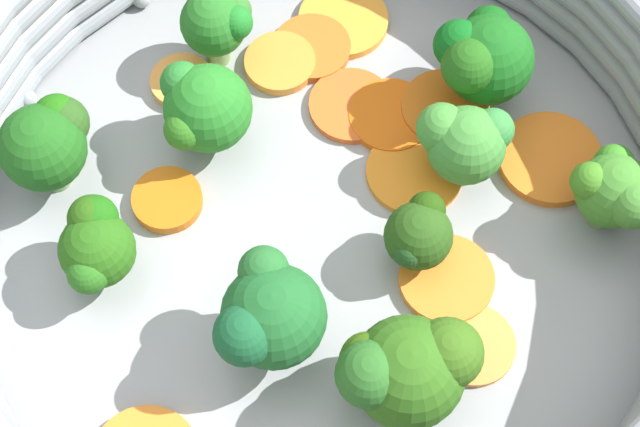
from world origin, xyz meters
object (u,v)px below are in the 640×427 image
at_px(carrot_slice_2, 182,82).
at_px(carrot_slice_4, 446,279).
at_px(broccoli_floret_1, 269,316).
at_px(carrot_slice_8, 167,200).
at_px(carrot_slice_6, 445,109).
at_px(broccoli_floret_2, 465,142).
at_px(broccoli_floret_0, 614,190).
at_px(broccoli_floret_9, 218,23).
at_px(carrot_slice_11, 280,63).
at_px(broccoli_floret_7, 48,141).
at_px(carrot_slice_10, 473,345).
at_px(broccoli_floret_4, 406,369).
at_px(carrot_slice_12, 343,20).
at_px(broccoli_floret_3, 418,236).
at_px(skillet, 320,234).
at_px(carrot_slice_1, 312,48).
at_px(carrot_slice_3, 415,172).
at_px(carrot_slice_0, 351,106).
at_px(broccoli_floret_8, 482,57).
at_px(broccoli_floret_6, 204,108).
at_px(carrot_slice_9, 550,159).
at_px(carrot_slice_7, 388,115).
at_px(broccoli_floret_5, 95,244).

bearing_deg(carrot_slice_2, carrot_slice_4, -10.14).
bearing_deg(broccoli_floret_1, carrot_slice_8, 155.85).
distance_m(carrot_slice_6, broccoli_floret_2, 0.04).
distance_m(broccoli_floret_0, broccoli_floret_9, 0.19).
height_order(carrot_slice_11, broccoli_floret_7, broccoli_floret_7).
bearing_deg(carrot_slice_11, broccoli_floret_0, 0.12).
distance_m(carrot_slice_10, broccoli_floret_4, 0.05).
relative_size(carrot_slice_8, broccoli_floret_4, 0.61).
height_order(carrot_slice_12, broccoli_floret_3, broccoli_floret_3).
distance_m(skillet, carrot_slice_8, 0.07).
bearing_deg(carrot_slice_2, broccoli_floret_1, -40.78).
bearing_deg(carrot_slice_1, carrot_slice_11, -119.45).
xyz_separation_m(carrot_slice_12, broccoli_floret_7, (-0.07, -0.14, 0.03)).
bearing_deg(broccoli_floret_9, carrot_slice_10, -22.78).
bearing_deg(carrot_slice_3, carrot_slice_11, 166.62).
distance_m(carrot_slice_0, broccoli_floret_8, 0.07).
bearing_deg(broccoli_floret_6, carrot_slice_9, 25.59).
bearing_deg(broccoli_floret_8, carrot_slice_10, -63.78).
xyz_separation_m(broccoli_floret_3, broccoli_floret_6, (-0.11, 0.01, 0.01)).
relative_size(carrot_slice_7, carrot_slice_11, 1.16).
xyz_separation_m(carrot_slice_2, broccoli_floret_3, (0.14, -0.02, 0.02)).
bearing_deg(broccoli_floret_5, carrot_slice_11, 84.80).
distance_m(carrot_slice_2, carrot_slice_12, 0.08).
height_order(carrot_slice_3, carrot_slice_7, same).
relative_size(skillet, broccoli_floret_2, 7.51).
height_order(broccoli_floret_6, broccoli_floret_7, broccoli_floret_7).
bearing_deg(carrot_slice_12, skillet, -65.78).
height_order(broccoli_floret_3, broccoli_floret_8, broccoli_floret_8).
height_order(carrot_slice_8, broccoli_floret_5, broccoli_floret_5).
bearing_deg(carrot_slice_10, carrot_slice_9, 95.46).
xyz_separation_m(carrot_slice_7, carrot_slice_11, (-0.06, -0.00, 0.00)).
bearing_deg(broccoli_floret_1, carrot_slice_3, 82.46).
distance_m(carrot_slice_2, broccoli_floret_2, 0.14).
height_order(carrot_slice_8, carrot_slice_9, same).
xyz_separation_m(carrot_slice_4, carrot_slice_8, (-0.13, -0.03, 0.00)).
distance_m(carrot_slice_3, broccoli_floret_5, 0.15).
bearing_deg(carrot_slice_1, carrot_slice_8, -97.80).
height_order(carrot_slice_1, broccoli_floret_4, broccoli_floret_4).
bearing_deg(carrot_slice_11, carrot_slice_4, -26.60).
bearing_deg(carrot_slice_10, carrot_slice_12, 137.60).
distance_m(broccoli_floret_1, broccoli_floret_2, 0.12).
distance_m(carrot_slice_0, carrot_slice_10, 0.13).
xyz_separation_m(carrot_slice_0, carrot_slice_1, (-0.03, 0.02, 0.00)).
height_order(carrot_slice_0, broccoli_floret_5, broccoli_floret_5).
height_order(carrot_slice_9, broccoli_floret_7, broccoli_floret_7).
distance_m(broccoli_floret_1, broccoli_floret_7, 0.13).
height_order(carrot_slice_2, carrot_slice_3, carrot_slice_2).
bearing_deg(carrot_slice_0, broccoli_floret_1, -76.47).
xyz_separation_m(carrot_slice_1, broccoli_floret_3, (0.09, -0.07, 0.02)).
xyz_separation_m(carrot_slice_1, broccoli_floret_7, (-0.06, -0.12, 0.03)).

